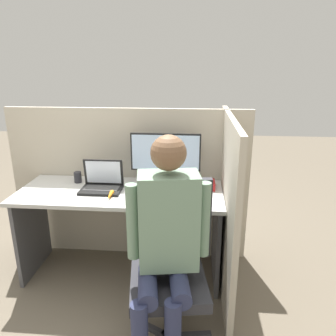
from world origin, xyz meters
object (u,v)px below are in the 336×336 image
at_px(pen_cup, 78,177).
at_px(office_chair, 172,262).
at_px(laptop, 102,184).
at_px(monitor, 166,154).
at_px(paper_box, 166,181).
at_px(carrot_toy, 110,196).
at_px(person, 166,237).
at_px(stapler, 212,185).

bearing_deg(pen_cup, office_chair, -40.71).
bearing_deg(pen_cup, laptop, -30.90).
bearing_deg(monitor, paper_box, -90.00).
distance_m(carrot_toy, person, 0.75).
distance_m(office_chair, person, 0.31).
height_order(stapler, person, person).
height_order(carrot_toy, pen_cup, pen_cup).
xyz_separation_m(stapler, carrot_toy, (-0.77, -0.26, -0.01)).
distance_m(paper_box, person, 0.89).
bearing_deg(monitor, carrot_toy, -141.77).
bearing_deg(pen_cup, person, -47.00).
height_order(monitor, pen_cup, monitor).
distance_m(laptop, office_chair, 0.88).
bearing_deg(laptop, pen_cup, 149.10).
xyz_separation_m(laptop, office_chair, (0.60, -0.58, -0.28)).
xyz_separation_m(stapler, pen_cup, (-1.12, 0.04, 0.02)).
relative_size(carrot_toy, pen_cup, 1.74).
xyz_separation_m(monitor, pen_cup, (-0.74, -0.00, -0.22)).
relative_size(monitor, laptop, 1.77).
bearing_deg(paper_box, person, -84.50).
relative_size(monitor, stapler, 3.75).
bearing_deg(carrot_toy, laptop, 123.68).
relative_size(paper_box, pen_cup, 3.72).
xyz_separation_m(office_chair, person, (-0.02, -0.15, 0.27)).
bearing_deg(monitor, laptop, -162.98).
height_order(paper_box, monitor, monitor).
relative_size(stapler, carrot_toy, 0.94).
bearing_deg(pen_cup, stapler, -2.15).
bearing_deg(person, carrot_toy, 129.17).
xyz_separation_m(paper_box, pen_cup, (-0.74, 0.00, 0.01)).
xyz_separation_m(laptop, person, (0.58, -0.74, -0.02)).
bearing_deg(office_chair, paper_box, 98.50).
xyz_separation_m(paper_box, carrot_toy, (-0.39, -0.30, -0.01)).
xyz_separation_m(laptop, carrot_toy, (0.10, -0.16, -0.03)).
bearing_deg(paper_box, laptop, -163.28).
bearing_deg(laptop, person, -51.93).
bearing_deg(paper_box, stapler, -6.19).
distance_m(stapler, pen_cup, 1.12).
bearing_deg(office_chair, stapler, 68.59).
bearing_deg(office_chair, carrot_toy, 139.38).
xyz_separation_m(stapler, office_chair, (-0.27, -0.69, -0.27)).
bearing_deg(person, laptop, 128.07).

